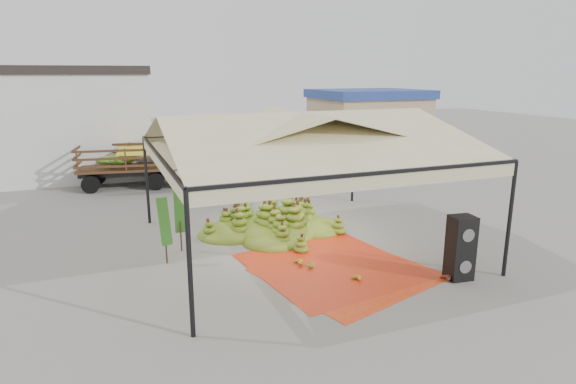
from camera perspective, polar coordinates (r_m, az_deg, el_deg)
name	(u,v)px	position (r m, az deg, el deg)	size (l,w,h in m)	color
ground	(300,245)	(14.67, 1.44, -6.32)	(90.00, 90.00, 0.00)	slate
canopy_tent	(301,137)	(13.88, 1.52, 6.57)	(8.10, 8.10, 4.00)	black
building_tan	(368,123)	(30.08, 9.43, 8.02)	(6.30, 5.30, 4.10)	tan
tarp_left	(348,273)	(12.81, 7.12, -9.51)	(3.94, 3.75, 0.01)	#E94915
tarp_right	(330,266)	(13.21, 5.04, -8.70)	(3.99, 4.19, 0.01)	red
banana_heap	(276,217)	(15.65, -1.49, -2.95)	(4.99, 4.10, 1.07)	#557718
hand_yellow_a	(355,278)	(12.35, 7.91, -10.03)	(0.40, 0.33, 0.18)	gold
hand_yellow_b	(296,261)	(13.19, 0.91, -8.21)	(0.48, 0.39, 0.22)	gold
hand_red_a	(443,277)	(12.84, 17.90, -9.56)	(0.48, 0.39, 0.22)	#5E2515
hand_red_b	(456,254)	(14.50, 19.24, -6.98)	(0.43, 0.35, 0.20)	#521D12
hand_green	(307,264)	(13.06, 2.27, -8.48)	(0.46, 0.37, 0.21)	#557A19
hanging_bunches	(314,158)	(14.28, 3.16, 4.00)	(3.24, 0.24, 0.20)	#507117
speaker_stack	(461,248)	(12.87, 19.77, -6.23)	(0.65, 0.59, 1.65)	black
banana_leaves	(174,256)	(14.21, -13.37, -7.40)	(0.96, 1.36, 3.70)	#28701E
vendor	(217,180)	(19.39, -8.38, 1.45)	(0.68, 0.45, 1.87)	gray
truck_left	(150,160)	(22.86, -16.01, 3.65)	(5.97, 2.86, 1.96)	#522A1B
truck_right	(339,143)	(24.93, 6.07, 5.80)	(7.80, 3.78, 2.57)	#522B1B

